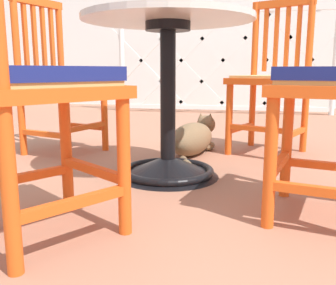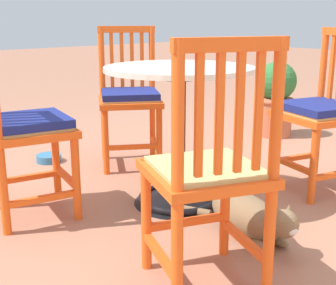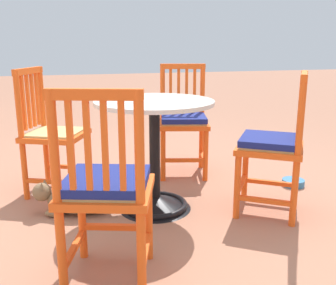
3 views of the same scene
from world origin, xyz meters
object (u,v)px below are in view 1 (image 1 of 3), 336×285
Objects in this scene: cafe_table at (168,116)px; orange_chair_facing_out at (60,78)px; tabby_cat at (194,138)px; orange_chair_near_fence at (32,87)px; orange_chair_at_corner at (271,81)px.

orange_chair_facing_out is (-0.73, 0.40, 0.16)m from cafe_table.
orange_chair_facing_out reaches higher than tabby_cat.
cafe_table is 0.83× the size of orange_chair_facing_out.
tabby_cat is (0.32, 1.23, -0.35)m from orange_chair_near_fence.
orange_chair_facing_out and orange_chair_near_fence have the same top height.
orange_chair_at_corner is 1.00× the size of orange_chair_near_fence.
orange_chair_near_fence reaches higher than cafe_table.
orange_chair_at_corner is 1.00× the size of orange_chair_facing_out.
orange_chair_near_fence is 1.32m from tabby_cat.
tabby_cat is at bearing 8.15° from orange_chair_facing_out.
orange_chair_near_fence is (-0.26, -0.71, 0.16)m from cafe_table.
cafe_table is at bearing -127.84° from orange_chair_at_corner.
tabby_cat is at bearing 83.32° from cafe_table.
orange_chair_near_fence is 1.22× the size of tabby_cat.
orange_chair_at_corner is at bearing 11.06° from orange_chair_facing_out.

